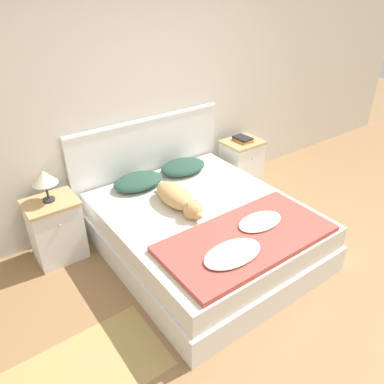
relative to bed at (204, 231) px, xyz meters
name	(u,v)px	position (x,y,z in m)	size (l,w,h in m)	color
ground_plane	(289,310)	(0.11, -1.03, -0.24)	(16.00, 16.00, 0.00)	#997047
wall_back	(151,98)	(0.11, 1.10, 1.03)	(9.00, 0.06, 2.55)	silver
bed	(204,231)	(0.00, 0.00, 0.00)	(1.75, 2.00, 0.49)	white
headboard	(149,163)	(0.00, 1.02, 0.33)	(1.83, 0.06, 1.11)	white
nightstand_left	(56,229)	(-1.19, 0.77, 0.08)	(0.47, 0.40, 0.63)	white
nightstand_right	(241,164)	(1.19, 0.77, 0.08)	(0.47, 0.40, 0.63)	white
pillow_left	(138,181)	(-0.29, 0.76, 0.31)	(0.53, 0.38, 0.12)	#284C3D
pillow_right	(183,167)	(0.29, 0.76, 0.31)	(0.53, 0.38, 0.12)	#284C3D
quilt	(246,239)	(-0.01, -0.59, 0.28)	(1.48, 0.74, 0.09)	#BC4C42
dog	(178,198)	(-0.17, 0.20, 0.34)	(0.25, 0.75, 0.19)	tan
book_stack	(243,139)	(1.19, 0.77, 0.42)	(0.18, 0.24, 0.05)	orange
table_lamp	(44,178)	(-1.19, 0.79, 0.63)	(0.23, 0.23, 0.31)	#2D2D33
rug	(80,374)	(-1.53, -0.56, -0.24)	(1.21, 0.67, 0.00)	tan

